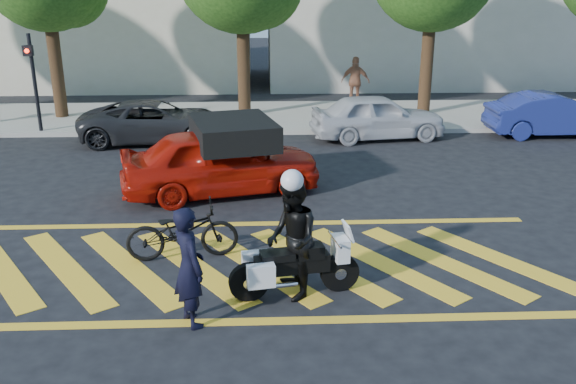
{
  "coord_description": "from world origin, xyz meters",
  "views": [
    {
      "loc": [
        0.66,
        -9.7,
        4.72
      ],
      "look_at": [
        1.1,
        0.84,
        1.05
      ],
      "focal_mm": 38.0,
      "sensor_mm": 36.0,
      "label": 1
    }
  ],
  "objects_px": {
    "officer_moto": "(292,239)",
    "parked_mid_right": "(378,116)",
    "officer_bike": "(189,267)",
    "parked_mid_left": "(155,121)",
    "parked_right": "(553,115)",
    "red_convertible": "(221,161)",
    "bicycle": "(182,231)",
    "police_motorcycle": "(293,266)"
  },
  "relations": [
    {
      "from": "police_motorcycle",
      "to": "parked_right",
      "type": "distance_m",
      "value": 13.45
    },
    {
      "from": "officer_moto",
      "to": "parked_mid_left",
      "type": "relative_size",
      "value": 0.42
    },
    {
      "from": "parked_mid_left",
      "to": "parked_right",
      "type": "bearing_deg",
      "value": -92.13
    },
    {
      "from": "red_convertible",
      "to": "parked_mid_right",
      "type": "distance_m",
      "value": 6.8
    },
    {
      "from": "officer_bike",
      "to": "parked_mid_right",
      "type": "bearing_deg",
      "value": -52.04
    },
    {
      "from": "officer_bike",
      "to": "parked_right",
      "type": "height_order",
      "value": "officer_bike"
    },
    {
      "from": "officer_moto",
      "to": "parked_mid_right",
      "type": "bearing_deg",
      "value": 152.06
    },
    {
      "from": "officer_bike",
      "to": "officer_moto",
      "type": "distance_m",
      "value": 1.68
    },
    {
      "from": "officer_moto",
      "to": "parked_mid_right",
      "type": "height_order",
      "value": "officer_moto"
    },
    {
      "from": "officer_moto",
      "to": "parked_mid_left",
      "type": "bearing_deg",
      "value": -169.85
    },
    {
      "from": "parked_mid_left",
      "to": "parked_right",
      "type": "distance_m",
      "value": 12.55
    },
    {
      "from": "police_motorcycle",
      "to": "parked_mid_right",
      "type": "relative_size",
      "value": 0.5
    },
    {
      "from": "bicycle",
      "to": "red_convertible",
      "type": "bearing_deg",
      "value": -16.11
    },
    {
      "from": "officer_bike",
      "to": "police_motorcycle",
      "type": "distance_m",
      "value": 1.74
    },
    {
      "from": "parked_right",
      "to": "parked_mid_right",
      "type": "bearing_deg",
      "value": 91.39
    },
    {
      "from": "officer_moto",
      "to": "parked_right",
      "type": "relative_size",
      "value": 0.46
    },
    {
      "from": "bicycle",
      "to": "parked_right",
      "type": "height_order",
      "value": "parked_right"
    },
    {
      "from": "officer_bike",
      "to": "parked_right",
      "type": "bearing_deg",
      "value": -72.04
    },
    {
      "from": "bicycle",
      "to": "parked_mid_left",
      "type": "bearing_deg",
      "value": 3.74
    },
    {
      "from": "bicycle",
      "to": "parked_mid_left",
      "type": "distance_m",
      "value": 8.68
    },
    {
      "from": "officer_bike",
      "to": "parked_mid_left",
      "type": "height_order",
      "value": "officer_bike"
    },
    {
      "from": "officer_moto",
      "to": "bicycle",
      "type": "bearing_deg",
      "value": -138.14
    },
    {
      "from": "red_convertible",
      "to": "parked_right",
      "type": "height_order",
      "value": "red_convertible"
    },
    {
      "from": "parked_mid_right",
      "to": "parked_right",
      "type": "bearing_deg",
      "value": -96.37
    },
    {
      "from": "bicycle",
      "to": "police_motorcycle",
      "type": "relative_size",
      "value": 0.95
    },
    {
      "from": "police_motorcycle",
      "to": "red_convertible",
      "type": "xyz_separation_m",
      "value": [
        -1.42,
        5.0,
        0.27
      ]
    },
    {
      "from": "officer_bike",
      "to": "parked_mid_right",
      "type": "distance_m",
      "value": 11.75
    },
    {
      "from": "red_convertible",
      "to": "parked_mid_left",
      "type": "height_order",
      "value": "red_convertible"
    },
    {
      "from": "police_motorcycle",
      "to": "officer_moto",
      "type": "distance_m",
      "value": 0.46
    },
    {
      "from": "parked_right",
      "to": "bicycle",
      "type": "bearing_deg",
      "value": 129.09
    },
    {
      "from": "officer_bike",
      "to": "officer_moto",
      "type": "xyz_separation_m",
      "value": [
        1.49,
        0.77,
        0.06
      ]
    },
    {
      "from": "officer_moto",
      "to": "parked_mid_left",
      "type": "xyz_separation_m",
      "value": [
        -3.73,
        9.93,
        -0.33
      ]
    },
    {
      "from": "parked_mid_left",
      "to": "parked_mid_right",
      "type": "distance_m",
      "value": 6.89
    },
    {
      "from": "bicycle",
      "to": "parked_mid_right",
      "type": "xyz_separation_m",
      "value": [
        5.04,
        8.56,
        0.19
      ]
    },
    {
      "from": "bicycle",
      "to": "officer_moto",
      "type": "xyz_separation_m",
      "value": [
        1.88,
        -1.45,
        0.44
      ]
    },
    {
      "from": "parked_mid_right",
      "to": "officer_moto",
      "type": "bearing_deg",
      "value": 154.69
    },
    {
      "from": "red_convertible",
      "to": "parked_mid_left",
      "type": "distance_m",
      "value": 5.46
    },
    {
      "from": "police_motorcycle",
      "to": "red_convertible",
      "type": "distance_m",
      "value": 5.2
    },
    {
      "from": "officer_bike",
      "to": "red_convertible",
      "type": "distance_m",
      "value": 5.76
    },
    {
      "from": "parked_mid_left",
      "to": "officer_bike",
      "type": "bearing_deg",
      "value": -171.37
    },
    {
      "from": "bicycle",
      "to": "police_motorcycle",
      "type": "distance_m",
      "value": 2.39
    },
    {
      "from": "bicycle",
      "to": "police_motorcycle",
      "type": "height_order",
      "value": "bicycle"
    }
  ]
}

